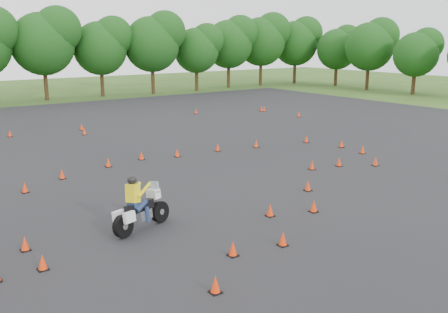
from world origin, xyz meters
name	(u,v)px	position (x,y,z in m)	size (l,w,h in m)	color
ground	(282,204)	(0.00, 0.00, 0.00)	(140.00, 140.00, 0.00)	#2D5119
asphalt_pad	(201,172)	(0.00, 6.00, 0.01)	(62.00, 62.00, 0.00)	black
treeline	(55,57)	(2.38, 35.37, 4.66)	(86.75, 32.24, 10.44)	#153F12
traffic_cones	(192,171)	(-0.63, 5.76, 0.23)	(36.29, 32.53, 0.45)	red
rider_yellow	(143,203)	(-5.74, 0.79, 0.98)	(2.54, 0.78, 1.96)	yellow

